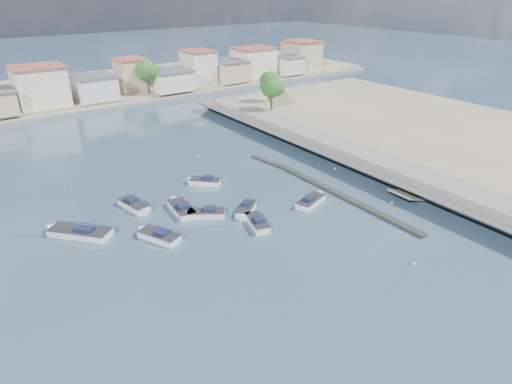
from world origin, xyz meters
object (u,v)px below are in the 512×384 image
Objects in this scene: motorboat_a at (158,236)px; sailboat at (78,232)px; motorboat_g at (135,206)px; motorboat_h at (312,201)px; motorboat_c at (204,214)px; motorboat_b at (257,222)px; motorboat_e at (181,208)px; motorboat_d at (246,210)px; motorboat_f at (204,182)px.

sailboat is at bearing 139.28° from motorboat_a.
motorboat_g is 7.83m from sailboat.
motorboat_g and motorboat_h have the same top height.
motorboat_c is at bearing -48.78° from motorboat_g.
motorboat_b is 9.92m from motorboat_e.
motorboat_e is 16.40m from motorboat_h.
motorboat_c is at bearing 158.43° from motorboat_h.
motorboat_h is (18.64, -11.81, -0.00)m from motorboat_g.
motorboat_d is (4.53, -2.16, -0.00)m from motorboat_c.
motorboat_d is 13.78m from motorboat_g.
motorboat_a is 9.05m from sailboat.
motorboat_d is at bearing -20.50° from sailboat.
sailboat reaches higher than motorboat_c.
motorboat_e and motorboat_g have the same top height.
motorboat_b is at bearing -50.52° from motorboat_g.
motorboat_b is 0.85× the size of motorboat_e.
motorboat_d is at bearing -39.80° from motorboat_e.
motorboat_a is 6.57m from motorboat_e.
motorboat_c and motorboat_h have the same top height.
motorboat_a and motorboat_d have the same top height.
motorboat_g is (0.65, 8.13, 0.00)m from motorboat_a.
motorboat_b is at bearing -20.23° from motorboat_a.
motorboat_f is at bearing 7.38° from motorboat_g.
motorboat_d is 0.76× the size of motorboat_g.
motorboat_f is at bearing 90.09° from motorboat_d.
motorboat_e is 1.11× the size of motorboat_h.
motorboat_d is at bearing -25.54° from motorboat_c.
motorboat_e and motorboat_h have the same top height.
motorboat_b and motorboat_e have the same top height.
motorboat_c and motorboat_g have the same top height.
motorboat_d is 19.20m from sailboat.
motorboat_h is (8.18, -13.16, 0.00)m from motorboat_f.
motorboat_d is 10.31m from motorboat_f.
motorboat_e is at bearing -7.68° from sailboat.
motorboat_e is (-6.16, 5.13, 0.00)m from motorboat_d.
motorboat_a is 1.07× the size of motorboat_b.
motorboat_g is at bearing 129.48° from motorboat_b.
motorboat_b and motorboat_c have the same top height.
motorboat_a and motorboat_e have the same top height.
motorboat_f and motorboat_h have the same top height.
motorboat_e is (-1.63, 2.97, -0.00)m from motorboat_c.
motorboat_e is at bearing -139.86° from motorboat_f.
motorboat_h is at bearing 1.39° from motorboat_b.
motorboat_d and motorboat_e have the same top height.
motorboat_f is 10.55m from motorboat_g.
motorboat_h is at bearing -32.36° from motorboat_g.
motorboat_b is 13.39m from motorboat_f.
motorboat_f is 0.46× the size of sailboat.
motorboat_c is 14.20m from sailboat.
motorboat_b is at bearing -178.61° from motorboat_h.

